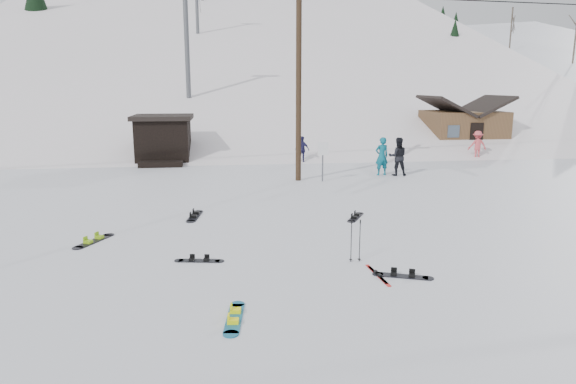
{
  "coord_description": "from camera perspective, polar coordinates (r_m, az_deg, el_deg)",
  "views": [
    {
      "loc": [
        -1.52,
        -9.89,
        4.48
      ],
      "look_at": [
        0.33,
        4.7,
        1.4
      ],
      "focal_mm": 32.0,
      "sensor_mm": 36.0,
      "label": 1
    }
  ],
  "objects": [
    {
      "name": "lift_hut",
      "position": [
        31.19,
        -13.66,
        5.77
      ],
      "size": [
        3.4,
        4.1,
        2.75
      ],
      "color": "black",
      "rests_on": "ground"
    },
    {
      "name": "lift_tower_near",
      "position": [
        40.11,
        -11.2,
        16.45
      ],
      "size": [
        2.2,
        0.36,
        8.0
      ],
      "color": "#595B60",
      "rests_on": "ski_slope"
    },
    {
      "name": "ski_slope",
      "position": [
        66.97,
        -5.7,
        -2.47
      ],
      "size": [
        60.0,
        85.24,
        65.97
      ],
      "primitive_type": "cube",
      "rotation": [
        0.31,
        0.0,
        0.0
      ],
      "color": "white",
      "rests_on": "ground"
    },
    {
      "name": "hero_skis",
      "position": [
        12.64,
        9.94,
        -9.03
      ],
      "size": [
        0.2,
        1.46,
        0.08
      ],
      "rotation": [
        0.0,
        0.0,
        0.08
      ],
      "color": "red",
      "rests_on": "ground"
    },
    {
      "name": "cabin",
      "position": [
        37.82,
        18.84,
        6.66
      ],
      "size": [
        5.39,
        4.4,
        3.77
      ],
      "color": "brown",
      "rests_on": "ground"
    },
    {
      "name": "board_scatter_a",
      "position": [
        13.6,
        -9.84,
        -7.49
      ],
      "size": [
        1.29,
        0.42,
        0.09
      ],
      "rotation": [
        0.0,
        0.0,
        -0.17
      ],
      "color": "black",
      "rests_on": "ground"
    },
    {
      "name": "board_scatter_d",
      "position": [
        12.67,
        12.63,
        -9.05
      ],
      "size": [
        1.36,
        0.69,
        0.1
      ],
      "rotation": [
        0.0,
        0.0,
        -0.37
      ],
      "color": "black",
      "rests_on": "ground"
    },
    {
      "name": "hero_snowboard",
      "position": [
        10.36,
        -5.98,
        -13.7
      ],
      "size": [
        0.46,
        1.58,
        0.11
      ],
      "rotation": [
        0.0,
        0.0,
        1.45
      ],
      "color": "#166991",
      "rests_on": "ground"
    },
    {
      "name": "ski_poles",
      "position": [
        13.33,
        7.51,
        -5.34
      ],
      "size": [
        0.31,
        0.08,
        1.11
      ],
      "color": "black",
      "rests_on": "ground"
    },
    {
      "name": "treeline_crest",
      "position": [
        96.01,
        -6.38,
        9.09
      ],
      "size": [
        50.0,
        6.0,
        10.0
      ],
      "primitive_type": null,
      "color": "black",
      "rests_on": "ski_slope"
    },
    {
      "name": "skier_teal",
      "position": [
        26.24,
        10.38,
        3.93
      ],
      "size": [
        0.76,
        0.57,
        1.92
      ],
      "primitive_type": "imported",
      "rotation": [
        0.0,
        0.0,
        3.3
      ],
      "color": "#0B5C70",
      "rests_on": "ground"
    },
    {
      "name": "trail_sign",
      "position": [
        24.14,
        3.89,
        4.17
      ],
      "size": [
        0.5,
        0.09,
        1.85
      ],
      "color": "#595B60",
      "rests_on": "ground"
    },
    {
      "name": "treeline_right",
      "position": [
        64.19,
        28.77,
        6.39
      ],
      "size": [
        20.0,
        60.0,
        10.0
      ],
      "primitive_type": null,
      "color": "black",
      "rests_on": "ground"
    },
    {
      "name": "ground",
      "position": [
        10.97,
        1.41,
        -12.3
      ],
      "size": [
        200.0,
        200.0,
        0.0
      ],
      "primitive_type": "plane",
      "color": "silver",
      "rests_on": "ground"
    },
    {
      "name": "skier_dark",
      "position": [
        26.3,
        12.1,
        3.87
      ],
      "size": [
        1.03,
        0.86,
        1.92
      ],
      "primitive_type": "imported",
      "rotation": [
        0.0,
        0.0,
        2.98
      ],
      "color": "black",
      "rests_on": "ground"
    },
    {
      "name": "utility_pole",
      "position": [
        24.15,
        1.19,
        12.31
      ],
      "size": [
        2.0,
        0.26,
        9.0
      ],
      "color": "#3A2819",
      "rests_on": "ground"
    },
    {
      "name": "board_scatter_b",
      "position": [
        18.08,
        -10.33,
        -2.62
      ],
      "size": [
        0.52,
        1.69,
        0.12
      ],
      "rotation": [
        0.0,
        0.0,
        1.43
      ],
      "color": "black",
      "rests_on": "ground"
    },
    {
      "name": "skier_navy",
      "position": [
        29.92,
        1.6,
        4.73
      ],
      "size": [
        0.96,
        0.86,
        1.56
      ],
      "primitive_type": "imported",
      "rotation": [
        0.0,
        0.0,
        2.49
      ],
      "color": "#1E1C48",
      "rests_on": "ground"
    },
    {
      "name": "ridge_right",
      "position": [
        73.41,
        25.58,
        -1.51
      ],
      "size": [
        45.66,
        93.98,
        54.59
      ],
      "primitive_type": "cube",
      "rotation": [
        0.21,
        -0.05,
        -0.12
      ],
      "color": "silver",
      "rests_on": "ground"
    },
    {
      "name": "board_scatter_f",
      "position": [
        17.81,
        7.52,
        -2.76
      ],
      "size": [
        0.84,
        1.32,
        0.1
      ],
      "rotation": [
        0.0,
        0.0,
        1.07
      ],
      "color": "black",
      "rests_on": "ground"
    },
    {
      "name": "board_scatter_c",
      "position": [
        16.04,
        -20.76,
        -5.07
      ],
      "size": [
        0.9,
        1.52,
        0.12
      ],
      "rotation": [
        0.0,
        0.0,
        1.12
      ],
      "color": "black",
      "rests_on": "ground"
    },
    {
      "name": "skier_pink",
      "position": [
        33.52,
        20.29,
        4.91
      ],
      "size": [
        1.17,
        0.74,
        1.73
      ],
      "primitive_type": "imported",
      "rotation": [
        0.0,
        0.0,
        3.05
      ],
      "color": "#D84C52",
      "rests_on": "ground"
    }
  ]
}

